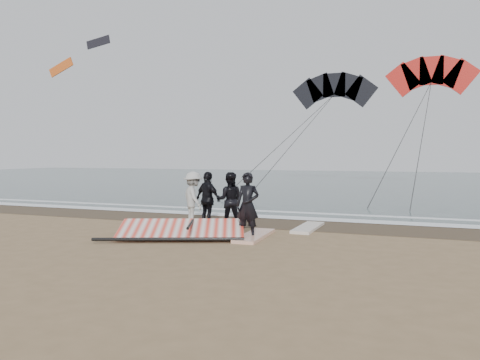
{
  "coord_description": "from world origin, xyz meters",
  "views": [
    {
      "loc": [
        4.94,
        -11.42,
        2.43
      ],
      "look_at": [
        -0.53,
        3.0,
        1.6
      ],
      "focal_mm": 35.0,
      "sensor_mm": 36.0,
      "label": 1
    }
  ],
  "objects_px": {
    "board_white": "(254,236)",
    "sail_rig": "(182,231)",
    "man_main": "(248,205)",
    "board_cream": "(308,228)"
  },
  "relations": [
    {
      "from": "board_white",
      "to": "sail_rig",
      "type": "height_order",
      "value": "sail_rig"
    },
    {
      "from": "man_main",
      "to": "board_white",
      "type": "bearing_deg",
      "value": 54.73
    },
    {
      "from": "board_white",
      "to": "board_cream",
      "type": "distance_m",
      "value": 2.38
    },
    {
      "from": "board_cream",
      "to": "man_main",
      "type": "bearing_deg",
      "value": -118.32
    },
    {
      "from": "man_main",
      "to": "board_white",
      "type": "height_order",
      "value": "man_main"
    },
    {
      "from": "board_cream",
      "to": "board_white",
      "type": "bearing_deg",
      "value": -117.51
    },
    {
      "from": "board_white",
      "to": "sail_rig",
      "type": "distance_m",
      "value": 2.15
    },
    {
      "from": "man_main",
      "to": "board_cream",
      "type": "bearing_deg",
      "value": 62.73
    },
    {
      "from": "man_main",
      "to": "board_white",
      "type": "distance_m",
      "value": 0.95
    },
    {
      "from": "board_cream",
      "to": "sail_rig",
      "type": "bearing_deg",
      "value": -136.21
    }
  ]
}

